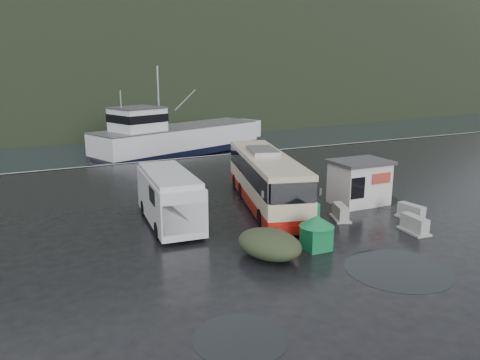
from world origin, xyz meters
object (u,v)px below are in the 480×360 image
dome_tent (269,257)px  jersey_barrier_c (414,232)px  ticket_kiosk (358,203)px  white_van (170,224)px  jersey_barrier_a (411,219)px  waste_bin_right (306,223)px  jersey_barrier_b (340,219)px  coach_bus (265,205)px  waste_bin_left (316,249)px  fishing_trawler (180,142)px

dome_tent → jersey_barrier_c: (7.90, -0.44, 0.00)m
ticket_kiosk → dome_tent: bearing=-150.4°
white_van → jersey_barrier_a: (11.77, -4.90, 0.00)m
waste_bin_right → ticket_kiosk: size_ratio=0.44×
ticket_kiosk → jersey_barrier_b: bearing=-144.4°
coach_bus → dome_tent: size_ratio=3.74×
dome_tent → jersey_barrier_a: (9.37, 1.18, 0.00)m
dome_tent → waste_bin_left: bearing=-3.0°
coach_bus → jersey_barrier_b: coach_bus is taller
ticket_kiosk → jersey_barrier_c: (-0.85, -5.12, 0.00)m
jersey_barrier_b → fishing_trawler: (1.24, 29.08, 0.00)m
coach_bus → fishing_trawler: bearing=98.5°
jersey_barrier_a → jersey_barrier_c: size_ratio=0.96×
waste_bin_left → ticket_kiosk: ticket_kiosk is taller
jersey_barrier_b → dome_tent: bearing=-155.0°
waste_bin_left → jersey_barrier_a: bearing=10.5°
fishing_trawler → waste_bin_right: bearing=-116.8°
ticket_kiosk → jersey_barrier_c: size_ratio=2.04×
coach_bus → waste_bin_right: coach_bus is taller
dome_tent → fishing_trawler: fishing_trawler is taller
waste_bin_left → jersey_barrier_b: 4.62m
waste_bin_right → jersey_barrier_a: waste_bin_right is taller
waste_bin_right → fishing_trawler: size_ratio=0.06×
jersey_barrier_a → ticket_kiosk: bearing=100.0°
waste_bin_left → jersey_barrier_b: bearing=38.6°
white_van → jersey_barrier_a: 12.74m
jersey_barrier_c → fishing_trawler: size_ratio=0.07×
coach_bus → waste_bin_left: coach_bus is taller
fishing_trawler → jersey_barrier_a: bearing=-106.3°
coach_bus → jersey_barrier_a: 8.02m
white_van → jersey_barrier_c: size_ratio=4.03×
jersey_barrier_c → fishing_trawler: 32.30m
fishing_trawler → white_van: bearing=-130.8°
fishing_trawler → jersey_barrier_c: bearing=-109.1°
waste_bin_right → waste_bin_left: bearing=-116.9°
white_van → waste_bin_right: bearing=-20.0°
jersey_barrier_c → waste_bin_left: bearing=176.7°
waste_bin_right → fishing_trawler: fishing_trawler is taller
waste_bin_right → ticket_kiosk: ticket_kiosk is taller
waste_bin_left → jersey_barrier_c: 5.59m
waste_bin_left → jersey_barrier_b: (3.61, 2.89, 0.00)m
waste_bin_left → waste_bin_right: waste_bin_left is taller
ticket_kiosk → jersey_barrier_a: size_ratio=2.13×
white_van → waste_bin_right: (6.33, -3.03, 0.00)m
jersey_barrier_a → jersey_barrier_b: size_ratio=0.99×
coach_bus → white_van: bearing=-156.5°
jersey_barrier_a → jersey_barrier_b: jersey_barrier_b is taller
jersey_barrier_a → fishing_trawler: 30.74m
jersey_barrier_b → fishing_trawler: fishing_trawler is taller
jersey_barrier_b → jersey_barrier_a: bearing=-24.7°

